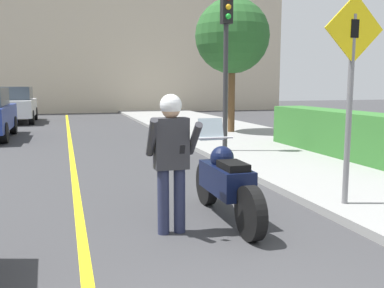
% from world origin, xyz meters
% --- Properties ---
extents(road_center_line, '(0.12, 36.00, 0.01)m').
position_xyz_m(road_center_line, '(-0.60, 6.00, 0.00)').
color(road_center_line, yellow).
rests_on(road_center_line, ground).
extents(building_backdrop, '(28.00, 1.20, 8.83)m').
position_xyz_m(building_backdrop, '(0.00, 26.00, 4.41)').
color(building_backdrop, beige).
rests_on(building_backdrop, ground).
extents(motorcycle, '(0.62, 2.21, 1.30)m').
position_xyz_m(motorcycle, '(1.26, 3.03, 0.51)').
color(motorcycle, black).
rests_on(motorcycle, ground).
extents(person_biker, '(0.59, 0.46, 1.68)m').
position_xyz_m(person_biker, '(0.45, 2.72, 1.02)').
color(person_biker, '#282D4C').
rests_on(person_biker, ground).
extents(crossing_sign, '(0.91, 0.08, 2.86)m').
position_xyz_m(crossing_sign, '(3.01, 2.87, 1.83)').
color(crossing_sign, slate).
rests_on(crossing_sign, sidewalk_curb).
extents(traffic_light, '(0.26, 0.30, 3.89)m').
position_xyz_m(traffic_light, '(3.14, 7.90, 2.81)').
color(traffic_light, '#2D2D30').
rests_on(traffic_light, sidewalk_curb).
extents(hedge_row, '(0.90, 5.22, 1.04)m').
position_xyz_m(hedge_row, '(5.60, 6.55, 0.64)').
color(hedge_row, '#33702D').
rests_on(hedge_row, sidewalk_curb).
extents(street_tree, '(2.57, 2.57, 4.61)m').
position_xyz_m(street_tree, '(4.93, 11.96, 3.43)').
color(street_tree, brown).
rests_on(street_tree, sidewalk_curb).
extents(parked_car_white, '(1.88, 4.20, 1.68)m').
position_xyz_m(parked_car_white, '(-2.97, 19.46, 0.86)').
color(parked_car_white, black).
rests_on(parked_car_white, ground).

